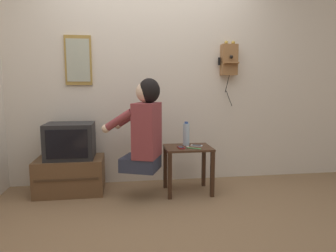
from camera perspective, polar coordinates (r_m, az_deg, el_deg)
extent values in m
plane|color=#846647|center=(2.73, -1.11, -17.68)|extent=(14.00, 14.00, 0.00)
cube|color=beige|center=(3.63, -3.49, 9.34)|extent=(6.80, 0.05, 2.55)
cube|color=#422819|center=(3.27, 3.83, -4.15)|extent=(0.50, 0.40, 0.02)
cube|color=#382215|center=(3.12, 0.34, -9.53)|extent=(0.04, 0.04, 0.49)
cube|color=#382215|center=(3.22, 8.45, -9.08)|extent=(0.04, 0.04, 0.49)
cube|color=#382215|center=(3.46, -0.54, -7.82)|extent=(0.04, 0.04, 0.49)
cube|color=#382215|center=(3.55, 6.81, -7.49)|extent=(0.04, 0.04, 0.49)
cube|color=#2D3347|center=(3.13, -5.23, -7.06)|extent=(0.46, 0.44, 0.14)
cube|color=brown|center=(3.04, -4.03, -0.80)|extent=(0.33, 0.41, 0.56)
sphere|color=beige|center=(3.01, -4.09, 6.48)|extent=(0.22, 0.22, 0.22)
ellipsoid|color=black|center=(3.00, -3.60, 6.73)|extent=(0.28, 0.29, 0.25)
cylinder|color=brown|center=(2.97, -9.42, 1.06)|extent=(0.32, 0.18, 0.23)
cylinder|color=brown|center=(3.24, -7.39, 1.65)|extent=(0.32, 0.18, 0.23)
sphere|color=beige|center=(3.03, -11.74, -0.46)|extent=(0.09, 0.09, 0.09)
sphere|color=beige|center=(3.30, -9.55, 0.25)|extent=(0.09, 0.09, 0.09)
cube|color=brown|center=(3.50, -18.08, -8.91)|extent=(0.71, 0.45, 0.39)
cube|color=#432E1C|center=(3.28, -18.77, -9.71)|extent=(0.64, 0.01, 0.02)
cube|color=#232326|center=(3.41, -18.12, -2.68)|extent=(0.50, 0.39, 0.38)
cube|color=black|center=(3.22, -18.72, -3.31)|extent=(0.41, 0.01, 0.30)
cube|color=olive|center=(3.77, 11.54, 12.24)|extent=(0.19, 0.11, 0.37)
cube|color=olive|center=(3.68, 11.98, 11.62)|extent=(0.17, 0.07, 0.03)
sphere|color=#B79338|center=(3.76, 11.04, 15.33)|extent=(0.04, 0.04, 0.04)
sphere|color=#B79338|center=(3.79, 12.32, 15.24)|extent=(0.04, 0.04, 0.04)
cone|color=black|center=(3.67, 12.12, 12.78)|extent=(0.04, 0.05, 0.04)
cylinder|color=black|center=(3.73, 9.74, 12.06)|extent=(0.03, 0.03, 0.09)
cylinder|color=black|center=(3.73, 11.23, 7.95)|extent=(0.04, 0.04, 0.22)
cylinder|color=black|center=(3.75, 11.55, 5.18)|extent=(0.07, 0.06, 0.19)
cube|color=olive|center=(3.63, -16.73, 11.89)|extent=(0.30, 0.02, 0.56)
cube|color=#A8AD99|center=(3.61, -16.76, 11.91)|extent=(0.25, 0.01, 0.48)
cube|color=maroon|center=(3.20, 2.47, -4.09)|extent=(0.07, 0.13, 0.01)
cube|color=black|center=(3.20, 2.47, -3.98)|extent=(0.06, 0.10, 0.00)
cube|color=silver|center=(3.31, 5.47, -3.74)|extent=(0.14, 0.11, 0.01)
cube|color=black|center=(3.30, 5.47, -3.63)|extent=(0.11, 0.09, 0.00)
cylinder|color=#ADC6DB|center=(3.33, 3.49, -1.61)|extent=(0.07, 0.07, 0.24)
cylinder|color=#2D4C8C|center=(3.31, 3.51, 0.64)|extent=(0.04, 0.04, 0.02)
cylinder|color=#4CBF66|center=(3.17, 4.92, -4.24)|extent=(0.14, 0.10, 0.01)
cube|color=white|center=(3.19, 3.76, -3.94)|extent=(0.03, 0.02, 0.01)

